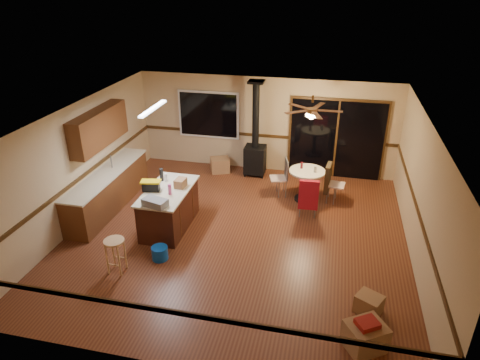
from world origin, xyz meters
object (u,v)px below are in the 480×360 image
(dining_table, at_px, (307,180))
(chair_left, at_px, (283,173))
(chair_right, at_px, (329,178))
(box_corner_a, at_px, (365,336))
(toolbox_grey, at_px, (155,203))
(bar_stool, at_px, (116,256))
(kitchen_island, at_px, (169,208))
(box_corner_b, at_px, (369,304))
(blue_bucket, at_px, (160,253))
(box_under_window, at_px, (220,165))
(chair_near, at_px, (309,195))
(toolbox_black, at_px, (151,186))
(wood_stove, at_px, (255,150))

(dining_table, height_order, chair_left, chair_left)
(chair_right, distance_m, box_corner_a, 4.60)
(toolbox_grey, height_order, chair_left, toolbox_grey)
(bar_stool, height_order, chair_left, chair_left)
(kitchen_island, distance_m, box_corner_b, 4.50)
(blue_bucket, bearing_deg, box_under_window, 88.92)
(chair_right, height_order, box_corner_a, chair_right)
(kitchen_island, relative_size, bar_stool, 2.47)
(chair_near, distance_m, box_corner_a, 3.77)
(chair_left, bearing_deg, box_corner_a, -68.13)
(toolbox_black, bearing_deg, kitchen_island, 17.15)
(toolbox_grey, height_order, toolbox_black, toolbox_black)
(chair_left, bearing_deg, blue_bucket, -121.43)
(bar_stool, bearing_deg, toolbox_grey, 67.49)
(chair_near, bearing_deg, kitchen_island, -160.51)
(kitchen_island, relative_size, chair_right, 2.40)
(dining_table, height_order, box_corner_a, dining_table)
(bar_stool, distance_m, chair_right, 5.21)
(chair_right, relative_size, box_under_window, 1.39)
(bar_stool, relative_size, chair_left, 1.32)
(box_corner_a, relative_size, box_corner_b, 1.39)
(bar_stool, xyz_separation_m, box_corner_a, (4.42, -0.86, -0.13))
(toolbox_grey, xyz_separation_m, chair_right, (3.29, 2.68, -0.38))
(blue_bucket, distance_m, box_under_window, 4.19)
(toolbox_grey, xyz_separation_m, box_corner_b, (4.10, -1.07, -0.81))
(chair_left, relative_size, chair_near, 0.74)
(toolbox_black, height_order, box_corner_b, toolbox_black)
(chair_right, distance_m, box_under_window, 3.20)
(wood_stove, distance_m, bar_stool, 5.05)
(blue_bucket, bearing_deg, chair_near, 39.39)
(bar_stool, bearing_deg, box_corner_a, -11.02)
(chair_right, relative_size, box_corner_b, 1.76)
(toolbox_black, height_order, chair_right, toolbox_black)
(wood_stove, xyz_separation_m, toolbox_black, (-1.62, -3.15, 0.27))
(dining_table, bearing_deg, wood_stove, 142.49)
(wood_stove, bearing_deg, box_corner_b, -59.68)
(dining_table, bearing_deg, toolbox_black, -147.15)
(kitchen_island, height_order, dining_table, kitchen_island)
(box_corner_b, bearing_deg, toolbox_black, 159.33)
(wood_stove, bearing_deg, chair_left, -48.72)
(toolbox_grey, xyz_separation_m, dining_table, (2.77, 2.61, -0.44))
(chair_left, distance_m, box_corner_b, 4.30)
(box_under_window, bearing_deg, wood_stove, 1.19)
(chair_left, xyz_separation_m, box_corner_b, (1.93, -3.81, -0.43))
(dining_table, bearing_deg, toolbox_grey, -136.67)
(chair_near, bearing_deg, dining_table, 97.07)
(wood_stove, bearing_deg, bar_stool, -109.61)
(kitchen_island, xyz_separation_m, box_corner_a, (4.03, -2.55, -0.24))
(toolbox_black, height_order, dining_table, toolbox_black)
(toolbox_grey, relative_size, chair_near, 0.69)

